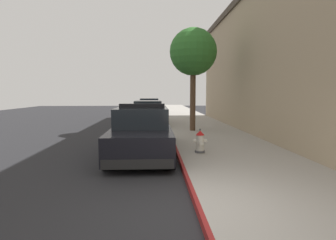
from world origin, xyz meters
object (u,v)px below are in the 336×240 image
fire_hydrant (200,142)px  street_tree (193,53)px  parked_car_silver_ahead (148,114)px  police_cruiser (142,132)px  parked_car_dark_far (149,107)px

fire_hydrant → street_tree: (0.48, 5.10, 3.53)m
street_tree → parked_car_silver_ahead: bearing=123.8°
fire_hydrant → parked_car_silver_ahead: bearing=102.2°
police_cruiser → fire_hydrant: size_ratio=6.37×
police_cruiser → fire_hydrant: bearing=-13.0°
fire_hydrant → police_cruiser: bearing=167.0°
police_cruiser → parked_car_silver_ahead: (0.00, 8.15, -0.00)m
parked_car_silver_ahead → parked_car_dark_far: 8.21m
street_tree → police_cruiser: bearing=-116.6°
police_cruiser → parked_car_dark_far: police_cruiser is taller
fire_hydrant → street_tree: bearing=84.6°
fire_hydrant → parked_car_dark_far: bearing=96.5°
parked_car_silver_ahead → fire_hydrant: 8.78m
parked_car_dark_far → street_tree: 12.38m
parked_car_dark_far → parked_car_silver_ahead: bearing=-89.5°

